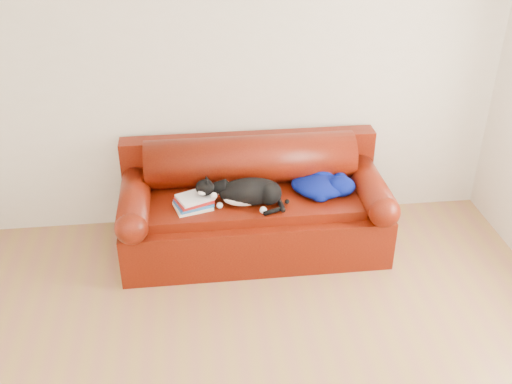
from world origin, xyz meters
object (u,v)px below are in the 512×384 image
Objects in this scene: book_stack at (194,202)px; blanket at (322,185)px; sofa_base at (254,222)px; cat at (249,192)px.

blanket is at bearing 6.50° from book_stack.
sofa_base is 0.64m from blanket.
book_stack is at bearing -163.78° from sofa_base.
cat reaches higher than blanket.
sofa_base is 6.66× the size of book_stack.
blanket reaches higher than book_stack.
sofa_base is 3.20× the size of cat.
sofa_base is at bearing 88.78° from cat.
book_stack is 0.61× the size of blanket.
book_stack is (-0.48, -0.14, 0.31)m from sofa_base.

